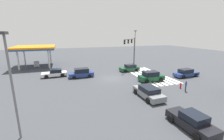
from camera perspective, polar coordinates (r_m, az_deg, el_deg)
The scene contains 15 objects.
ground_plane at distance 26.79m, azimuth 0.00°, elevation -3.31°, with size 123.49×123.49×0.00m, color #3D3F44.
crosswalk_markings at distance 29.94m, azimuth 13.87°, elevation -1.86°, with size 12.29×5.35×0.01m.
traffic_signal_mast at distance 34.65m, azimuth 7.30°, elevation 9.08°, with size 4.80×4.80×6.88m.
car_0 at distance 29.92m, azimuth -20.97°, elevation -1.11°, with size 2.27×4.51×1.42m.
car_1 at distance 26.15m, azimuth 14.65°, elevation -2.38°, with size 2.13×4.22×1.68m.
car_2 at distance 14.91m, azimuth 28.03°, elevation -16.88°, with size 4.37×2.15×1.47m.
car_3 at distance 28.14m, azimuth -11.61°, elevation -1.14°, with size 2.15×4.48×1.64m.
car_4 at distance 19.60m, azimuth 13.72°, elevation -8.18°, with size 4.78×2.29×1.42m.
car_5 at distance 32.23m, azimuth 6.73°, elevation 0.77°, with size 2.14×4.24×1.43m.
car_6 at distance 31.12m, azimuth 26.36°, elevation -1.04°, with size 2.17×4.98×1.46m.
gas_station_canopy at distance 40.40m, azimuth -27.33°, elevation 7.34°, with size 9.00×9.00×4.91m.
pedestrian at distance 23.23m, azimuth 26.33°, elevation -5.29°, with size 0.40×0.42×1.55m.
street_light_pole_a at distance 12.64m, azimuth -34.05°, elevation -2.74°, with size 0.80×0.36×8.00m.
street_light_pole_b at distance 40.05m, azimuth 8.71°, elevation 9.66°, with size 0.80×0.36×8.58m.
fire_hydrant at distance 24.31m, azimuth 24.69°, elevation -5.36°, with size 0.22×0.22×0.86m.
Camera 1 is at (-24.31, 8.06, 7.88)m, focal length 24.00 mm.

